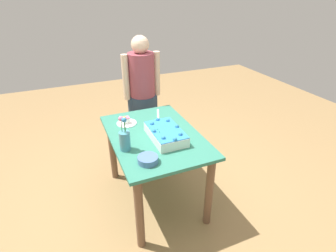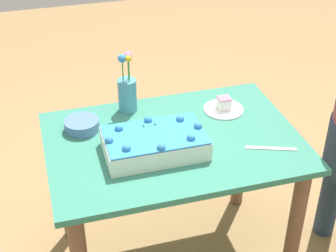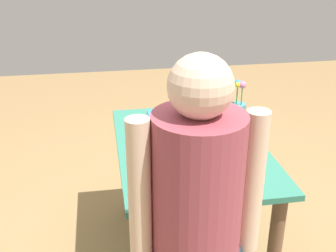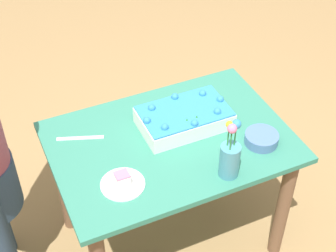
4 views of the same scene
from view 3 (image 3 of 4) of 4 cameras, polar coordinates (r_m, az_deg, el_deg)
name	(u,v)px [view 3 (image 3 of 4)]	position (r m, az deg, el deg)	size (l,w,h in m)	color
dining_table	(190,168)	(2.37, 2.95, -5.70)	(1.14, 0.79, 0.76)	#317963
sheet_cake	(174,130)	(2.36, 0.86, -0.50)	(0.43, 0.26, 0.12)	white
serving_plate_with_slice	(240,167)	(2.07, 9.67, -5.50)	(0.20, 0.20, 0.07)	white
cake_knife	(168,185)	(1.93, 0.04, -8.04)	(0.22, 0.02, 0.00)	silver
flower_vase	(238,114)	(2.46, 9.40, 1.68)	(0.09, 0.09, 0.30)	teal
fruit_bowl	(207,112)	(2.67, 5.36, 1.90)	(0.16, 0.16, 0.05)	#4C6E9E
person_standing	(196,235)	(1.50, 3.77, -14.49)	(0.31, 0.45, 1.49)	#273A50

